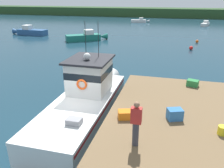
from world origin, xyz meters
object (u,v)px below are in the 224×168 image
(crate_single_by_cleat, at_px, (125,114))
(crate_stack_mid_dock, at_px, (175,114))
(moored_boat_near_channel, at_px, (205,24))
(mooring_buoy_channel_marker, at_px, (197,41))
(moored_boat_outer_mooring, at_px, (140,21))
(bait_bucket, at_px, (222,130))
(mooring_buoy_inshore, at_px, (191,48))
(crate_single_far, at_px, (193,83))
(moored_boat_off_the_point, at_px, (86,37))
(deckhand_by_the_boat, at_px, (136,123))
(moored_boat_far_right, at_px, (30,32))
(main_fishing_boat, at_px, (86,99))
(mooring_buoy_outer, at_px, (91,35))

(crate_single_by_cleat, distance_m, crate_stack_mid_dock, 2.04)
(moored_boat_near_channel, xyz_separation_m, mooring_buoy_channel_marker, (-3.07, -19.56, -0.16))
(crate_stack_mid_dock, relative_size, moored_boat_outer_mooring, 0.14)
(bait_bucket, xyz_separation_m, mooring_buoy_inshore, (0.08, 20.00, -1.14))
(crate_single_far, xyz_separation_m, moored_boat_near_channel, (4.93, 39.37, -1.02))
(crate_single_by_cleat, distance_m, moored_boat_off_the_point, 24.38)
(deckhand_by_the_boat, relative_size, moored_boat_far_right, 0.27)
(main_fishing_boat, xyz_separation_m, moored_boat_outer_mooring, (-3.72, 44.76, -0.64))
(moored_boat_outer_mooring, bearing_deg, crate_single_by_cleat, -82.48)
(main_fishing_boat, xyz_separation_m, crate_single_by_cleat, (2.41, -1.76, 0.36))
(crate_single_by_cleat, bearing_deg, mooring_buoy_channel_marker, 78.87)
(main_fishing_boat, relative_size, bait_bucket, 28.84)
(crate_single_by_cleat, height_order, bait_bucket, same)
(moored_boat_far_right, bearing_deg, moored_boat_near_channel, 34.33)
(moored_boat_off_the_point, distance_m, moored_boat_far_right, 10.68)
(moored_boat_far_right, bearing_deg, moored_boat_off_the_point, -12.80)
(moored_boat_off_the_point, bearing_deg, deckhand_by_the_boat, -65.57)
(deckhand_by_the_boat, bearing_deg, moored_boat_outer_mooring, 98.07)
(mooring_buoy_outer, bearing_deg, crate_single_by_cleat, -67.48)
(main_fishing_boat, bearing_deg, bait_bucket, -18.43)
(main_fishing_boat, height_order, mooring_buoy_channel_marker, main_fishing_boat)
(crate_stack_mid_dock, height_order, deckhand_by_the_boat, deckhand_by_the_boat)
(main_fishing_boat, relative_size, deckhand_by_the_boat, 6.02)
(moored_boat_outer_mooring, bearing_deg, crate_stack_mid_dock, -79.99)
(crate_single_by_cleat, xyz_separation_m, crate_single_far, (2.93, 4.55, 0.01))
(bait_bucket, distance_m, moored_boat_near_channel, 44.40)
(mooring_buoy_outer, bearing_deg, mooring_buoy_channel_marker, -5.10)
(mooring_buoy_inshore, bearing_deg, main_fishing_boat, -109.02)
(moored_boat_off_the_point, distance_m, moored_boat_near_channel, 28.25)
(moored_boat_off_the_point, xyz_separation_m, moored_boat_far_right, (-10.41, 2.36, 0.01))
(moored_boat_near_channel, bearing_deg, moored_boat_off_the_point, -129.59)
(crate_stack_mid_dock, xyz_separation_m, deckhand_by_the_boat, (-1.29, -2.15, 0.63))
(main_fishing_boat, xyz_separation_m, mooring_buoy_inshore, (6.19, 17.96, -0.78))
(crate_stack_mid_dock, height_order, crate_single_far, crate_stack_mid_dock)
(crate_single_by_cleat, height_order, mooring_buoy_channel_marker, crate_single_by_cleat)
(mooring_buoy_inshore, xyz_separation_m, mooring_buoy_channel_marker, (1.02, 4.64, -0.03))
(crate_single_by_cleat, relative_size, mooring_buoy_inshore, 1.33)
(crate_single_far, distance_m, mooring_buoy_inshore, 15.24)
(moored_boat_far_right, distance_m, moored_boat_outer_mooring, 26.30)
(mooring_buoy_channel_marker, bearing_deg, mooring_buoy_outer, 174.90)
(main_fishing_boat, distance_m, bait_bucket, 6.46)
(crate_single_by_cleat, relative_size, crate_stack_mid_dock, 1.00)
(deckhand_by_the_boat, distance_m, moored_boat_near_channel, 46.22)
(deckhand_by_the_boat, bearing_deg, main_fishing_boat, 131.84)
(moored_boat_near_channel, bearing_deg, main_fishing_boat, -103.70)
(bait_bucket, distance_m, deckhand_by_the_boat, 3.40)
(crate_single_by_cleat, relative_size, bait_bucket, 1.76)
(deckhand_by_the_boat, relative_size, moored_boat_outer_mooring, 0.38)
(crate_single_by_cleat, distance_m, deckhand_by_the_boat, 1.97)
(main_fishing_boat, xyz_separation_m, moored_boat_off_the_point, (-7.73, 20.39, -0.49))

